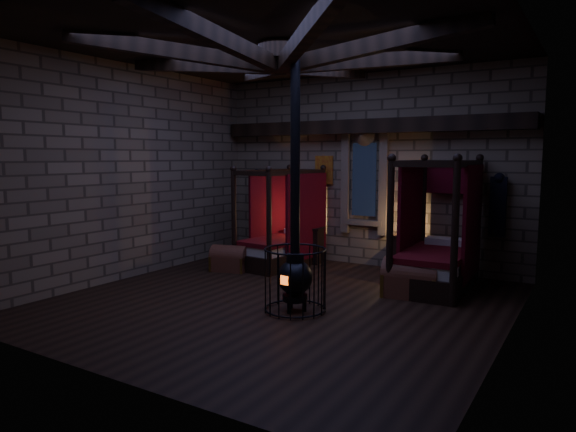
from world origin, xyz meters
The scene contains 8 objects.
room centered at (0.00, 0.09, 3.74)m, with size 7.02×7.02×4.29m.
bed_left centered at (-1.51, 2.48, 0.52)m, with size 1.28×2.13×2.12m.
bed_right centered at (1.95, 2.33, 0.58)m, with size 1.27×2.28×2.34m.
trunk_left centered at (-2.16, 1.40, 0.25)m, with size 0.85×0.66×0.56m.
trunk_right centered at (1.76, 1.41, 0.30)m, with size 0.99×0.68×0.68m.
nightstand_left centered at (-1.09, 3.03, 0.42)m, with size 0.57×0.55×0.99m.
nightstand_right centered at (1.08, 3.09, 0.41)m, with size 0.60×0.58×0.88m.
stove centered at (0.48, -0.33, 0.61)m, with size 0.97×0.97×4.05m.
Camera 1 is at (4.46, -7.05, 2.40)m, focal length 32.00 mm.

